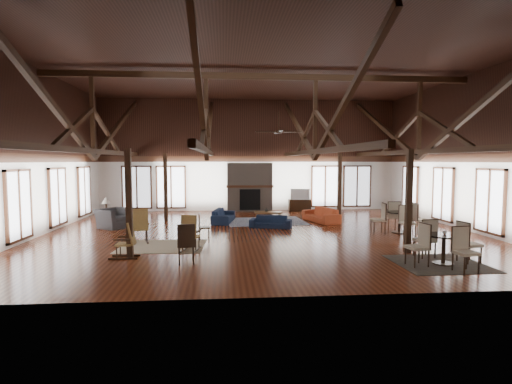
{
  "coord_description": "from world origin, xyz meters",
  "views": [
    {
      "loc": [
        -1.39,
        -14.69,
        2.71
      ],
      "look_at": [
        -0.11,
        1.0,
        1.47
      ],
      "focal_mm": 28.0,
      "sensor_mm": 36.0,
      "label": 1
    }
  ],
  "objects": [
    {
      "name": "floor",
      "position": [
        0.0,
        0.0,
        0.0
      ],
      "size": [
        16.0,
        16.0,
        0.0
      ],
      "primitive_type": "plane",
      "color": "#5E2813",
      "rests_on": "ground"
    },
    {
      "name": "ceiling",
      "position": [
        0.0,
        0.0,
        6.0
      ],
      "size": [
        16.0,
        14.0,
        0.02
      ],
      "primitive_type": "cube",
      "color": "black",
      "rests_on": "wall_back"
    },
    {
      "name": "wall_back",
      "position": [
        0.0,
        7.0,
        3.0
      ],
      "size": [
        16.0,
        0.02,
        6.0
      ],
      "primitive_type": "cube",
      "color": "white",
      "rests_on": "floor"
    },
    {
      "name": "wall_front",
      "position": [
        0.0,
        -7.0,
        3.0
      ],
      "size": [
        16.0,
        0.02,
        6.0
      ],
      "primitive_type": "cube",
      "color": "white",
      "rests_on": "floor"
    },
    {
      "name": "wall_left",
      "position": [
        -8.0,
        0.0,
        3.0
      ],
      "size": [
        0.02,
        14.0,
        6.0
      ],
      "primitive_type": "cube",
      "color": "white",
      "rests_on": "floor"
    },
    {
      "name": "wall_right",
      "position": [
        8.0,
        0.0,
        3.0
      ],
      "size": [
        0.02,
        14.0,
        6.0
      ],
      "primitive_type": "cube",
      "color": "white",
      "rests_on": "floor"
    },
    {
      "name": "roof_truss",
      "position": [
        0.0,
        0.0,
        4.03
      ],
      "size": [
        15.6,
        14.07,
        3.14
      ],
      "color": "#321E0E",
      "rests_on": "wall_back"
    },
    {
      "name": "post_grid",
      "position": [
        0.0,
        0.0,
        1.52
      ],
      "size": [
        8.16,
        7.16,
        3.05
      ],
      "color": "#321E0E",
      "rests_on": "floor"
    },
    {
      "name": "fireplace",
      "position": [
        0.0,
        6.67,
        1.29
      ],
      "size": [
        2.5,
        0.69,
        2.6
      ],
      "color": "#76675A",
      "rests_on": "floor"
    },
    {
      "name": "ceiling_fan",
      "position": [
        0.5,
        -1.0,
        3.73
      ],
      "size": [
        1.6,
        1.6,
        0.75
      ],
      "color": "black",
      "rests_on": "roof_truss"
    },
    {
      "name": "sofa_navy_front",
      "position": [
        0.5,
        1.22,
        0.24
      ],
      "size": [
        1.79,
        1.1,
        0.49
      ],
      "primitive_type": "imported",
      "rotation": [
        0.0,
        0.0,
        -0.29
      ],
      "color": "black",
      "rests_on": "floor"
    },
    {
      "name": "sofa_navy_left",
      "position": [
        -1.4,
        2.84,
        0.29
      ],
      "size": [
        2.07,
        1.1,
        0.57
      ],
      "primitive_type": "imported",
      "rotation": [
        0.0,
        0.0,
        1.4
      ],
      "color": "#131D35",
      "rests_on": "floor"
    },
    {
      "name": "sofa_orange",
      "position": [
        2.93,
        2.65,
        0.31
      ],
      "size": [
        2.24,
        1.37,
        0.61
      ],
      "primitive_type": "imported",
      "rotation": [
        0.0,
        0.0,
        -1.29
      ],
      "color": "#B44423",
      "rests_on": "floor"
    },
    {
      "name": "coffee_table",
      "position": [
        0.57,
        2.74,
        0.4
      ],
      "size": [
        1.19,
        0.6,
        0.46
      ],
      "rotation": [
        0.0,
        0.0,
        -0.0
      ],
      "color": "brown",
      "rests_on": "floor"
    },
    {
      "name": "vase",
      "position": [
        0.5,
        2.81,
        0.54
      ],
      "size": [
        0.22,
        0.22,
        0.17
      ],
      "primitive_type": "imported",
      "rotation": [
        0.0,
        0.0,
        -0.43
      ],
      "color": "#B2B2B2",
      "rests_on": "coffee_table"
    },
    {
      "name": "armchair",
      "position": [
        -5.82,
        1.71,
        0.39
      ],
      "size": [
        1.54,
        1.59,
        0.78
      ],
      "primitive_type": "imported",
      "rotation": [
        0.0,
        0.0,
        0.98
      ],
      "color": "#2D2D2F",
      "rests_on": "floor"
    },
    {
      "name": "side_table_lamp",
      "position": [
        -6.26,
        2.18,
        0.46
      ],
      "size": [
        0.48,
        0.48,
        1.22
      ],
      "color": "black",
      "rests_on": "floor"
    },
    {
      "name": "rocking_chair_a",
      "position": [
        -4.16,
        -1.37,
        0.54
      ],
      "size": [
        0.7,
        0.98,
        1.14
      ],
      "rotation": [
        0.0,
        0.0,
        0.28
      ],
      "color": "#A57C3E",
      "rests_on": "floor"
    },
    {
      "name": "rocking_chair_b",
      "position": [
        -2.41,
        -2.75,
        0.52
      ],
      "size": [
        0.61,
        0.93,
        1.1
      ],
      "rotation": [
        0.0,
        0.0,
        -0.2
      ],
      "color": "#A57C3E",
      "rests_on": "floor"
    },
    {
      "name": "rocking_chair_c",
      "position": [
        -4.07,
        -3.47,
        0.48
      ],
      "size": [
        0.79,
        0.45,
        1.01
      ],
      "rotation": [
        0.0,
        0.0,
        1.55
      ],
      "color": "#A57C3E",
      "rests_on": "floor"
    },
    {
      "name": "side_chair_a",
      "position": [
        -2.15,
        -0.97,
        0.53
      ],
      "size": [
        0.41,
        0.41,
        0.9
      ],
      "rotation": [
        0.0,
        0.0,
        -1.48
      ],
      "color": "black",
      "rests_on": "floor"
    },
    {
      "name": "side_chair_b",
      "position": [
        -2.38,
        -4.28,
        0.62
      ],
      "size": [
        0.51,
        0.51,
        1.08
      ],
      "rotation": [
        0.0,
        0.0,
        0.12
      ],
      "color": "black",
      "rests_on": "floor"
    },
    {
      "name": "cafe_table_near",
      "position": [
        4.34,
        -4.83,
        0.54
      ],
      "size": [
        2.13,
        2.13,
        1.09
      ],
      "rotation": [
        0.0,
        0.0,
        0.15
      ],
      "color": "black",
      "rests_on": "floor"
    },
    {
      "name": "cafe_table_far",
      "position": [
        5.19,
        -0.33,
        0.56
      ],
      "size": [
        2.15,
        2.15,
        1.11
      ],
      "rotation": [
        0.0,
        0.0,
        -0.08
      ],
      "color": "black",
      "rests_on": "floor"
    },
    {
      "name": "cup_near",
      "position": [
        4.37,
        -4.8,
        0.83
      ],
      "size": [
        0.14,
        0.14,
        0.09
      ],
      "primitive_type": "imported",
      "rotation": [
        0.0,
        0.0,
        0.34
      ],
      "color": "#B2B2B2",
      "rests_on": "cafe_table_near"
    },
    {
      "name": "cup_far",
      "position": [
        5.16,
        -0.41,
        0.84
      ],
      "size": [
        0.13,
        0.13,
        0.09
      ],
      "primitive_type": "imported",
      "rotation": [
        0.0,
        0.0,
        -0.21
      ],
      "color": "#B2B2B2",
      "rests_on": "cafe_table_far"
    },
    {
      "name": "tv_console",
      "position": [
        2.75,
        6.75,
        0.3
      ],
      "size": [
        1.19,
        0.45,
        0.6
      ],
      "primitive_type": "cube",
      "color": "black",
      "rests_on": "floor"
    },
    {
      "name": "television",
      "position": [
        2.76,
        6.75,
        0.89
      ],
      "size": [
        1.03,
        0.24,
        0.59
      ],
      "primitive_type": "imported",
      "rotation": [
        0.0,
        0.0,
        -0.11
      ],
      "color": "#B2B2B2",
      "rests_on": "tv_console"
    },
    {
      "name": "rug_tan",
      "position": [
        -3.34,
        -2.01,
        0.01
      ],
      "size": [
        2.73,
        2.2,
        0.01
      ],
      "primitive_type": "cube",
      "rotation": [
        0.0,
        0.0,
        -0.06
      ],
      "color": "tan",
      "rests_on": "floor"
    },
    {
      "name": "rug_navy",
      "position": [
        0.47,
        2.9,
        0.01
      ],
      "size": [
        3.64,
        2.85,
        0.01
      ],
      "primitive_type": "cube",
      "rotation": [
        0.0,
        0.0,
        0.08
      ],
      "color": "#182145",
      "rests_on": "floor"
    },
    {
      "name": "rug_dark",
      "position": [
        4.26,
        -4.78,
        0.01
      ],
      "size": [
        2.3,
        2.1,
        0.01
      ],
      "primitive_type": "cube",
      "rotation": [
        0.0,
        0.0,
        0.02
      ],
      "color": "black",
      "rests_on": "floor"
    }
  ]
}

